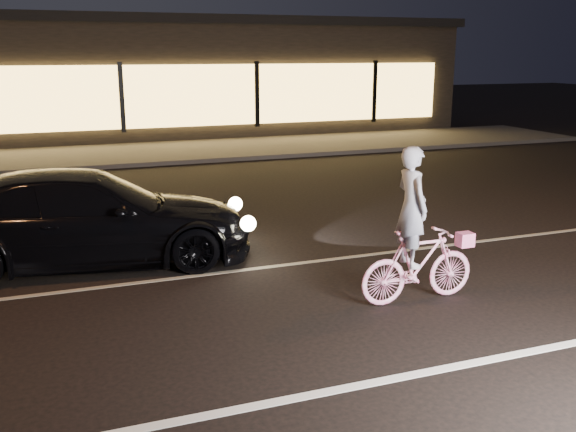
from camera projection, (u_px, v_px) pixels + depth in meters
name	position (u px, v px, depth m)	size (l,w,h in m)	color
ground	(282.00, 326.00, 7.25)	(90.00, 90.00, 0.00)	black
lane_stripe_near	(338.00, 390.00, 5.89)	(60.00, 0.12, 0.01)	silver
lane_stripe_far	(234.00, 271.00, 9.06)	(60.00, 0.10, 0.01)	gray
sidewalk	(132.00, 154.00, 19.02)	(30.00, 4.00, 0.12)	#383533
storefront	(108.00, 75.00, 23.91)	(25.40, 8.42, 4.20)	black
cyclist	(417.00, 248.00, 7.82)	(1.55, 0.53, 1.95)	#FF3589
sedan	(88.00, 218.00, 9.27)	(4.91, 2.51, 1.36)	black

